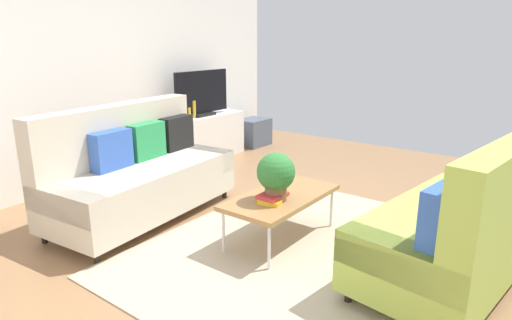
% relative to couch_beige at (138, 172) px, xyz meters
% --- Properties ---
extents(ground_plane, '(7.68, 7.68, 0.00)m').
position_rel_couch_beige_xyz_m(ground_plane, '(0.44, -1.44, -0.45)').
color(ground_plane, '#936B47').
extents(wall_far, '(6.40, 0.12, 2.90)m').
position_rel_couch_beige_xyz_m(wall_far, '(0.44, 1.36, 1.00)').
color(wall_far, white).
rests_on(wall_far, ground_plane).
extents(area_rug, '(2.90, 2.20, 0.01)m').
position_rel_couch_beige_xyz_m(area_rug, '(0.34, -1.62, -0.45)').
color(area_rug, tan).
rests_on(area_rug, ground_plane).
extents(couch_beige, '(1.97, 1.03, 1.10)m').
position_rel_couch_beige_xyz_m(couch_beige, '(0.00, 0.00, 0.00)').
color(couch_beige, beige).
rests_on(couch_beige, ground_plane).
extents(couch_green, '(1.99, 1.08, 1.10)m').
position_rel_couch_beige_xyz_m(couch_green, '(0.67, -2.84, -0.01)').
color(couch_green, '#A3BC4C').
rests_on(couch_green, ground_plane).
extents(coffee_table, '(1.10, 0.56, 0.42)m').
position_rel_couch_beige_xyz_m(coffee_table, '(0.39, -1.42, -0.06)').
color(coffee_table, '#9E7042').
rests_on(coffee_table, ground_plane).
extents(tv_console, '(1.40, 0.44, 0.64)m').
position_rel_couch_beige_xyz_m(tv_console, '(1.94, 1.02, -0.13)').
color(tv_console, silver).
rests_on(tv_console, ground_plane).
extents(tv, '(1.00, 0.20, 0.64)m').
position_rel_couch_beige_xyz_m(tv, '(1.94, 1.00, 0.50)').
color(tv, black).
rests_on(tv, tv_console).
extents(storage_trunk, '(0.52, 0.40, 0.44)m').
position_rel_couch_beige_xyz_m(storage_trunk, '(3.04, 0.92, -0.23)').
color(storage_trunk, '#4C5666').
rests_on(storage_trunk, ground_plane).
extents(potted_plant, '(0.32, 0.32, 0.41)m').
position_rel_couch_beige_xyz_m(potted_plant, '(0.26, -1.46, 0.20)').
color(potted_plant, brown).
rests_on(potted_plant, coffee_table).
extents(table_book_0, '(0.28, 0.23, 0.04)m').
position_rel_couch_beige_xyz_m(table_book_0, '(0.22, -1.45, -0.01)').
color(table_book_0, gold).
rests_on(table_book_0, coffee_table).
extents(table_book_1, '(0.24, 0.18, 0.03)m').
position_rel_couch_beige_xyz_m(table_book_1, '(0.22, -1.45, 0.02)').
color(table_book_1, red).
rests_on(table_book_1, table_book_0).
extents(vase_0, '(0.13, 0.13, 0.14)m').
position_rel_couch_beige_xyz_m(vase_0, '(1.36, 1.07, 0.26)').
color(vase_0, '#B24C4C').
rests_on(vase_0, tv_console).
extents(bottle_0, '(0.06, 0.06, 0.20)m').
position_rel_couch_beige_xyz_m(bottle_0, '(1.55, 0.98, 0.29)').
color(bottle_0, '#3F8C4C').
rests_on(bottle_0, tv_console).
extents(bottle_1, '(0.05, 0.05, 0.15)m').
position_rel_couch_beige_xyz_m(bottle_1, '(1.66, 0.98, 0.27)').
color(bottle_1, gold).
rests_on(bottle_1, tv_console).
extents(bottle_2, '(0.05, 0.05, 0.24)m').
position_rel_couch_beige_xyz_m(bottle_2, '(1.75, 0.98, 0.31)').
color(bottle_2, gold).
rests_on(bottle_2, tv_console).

